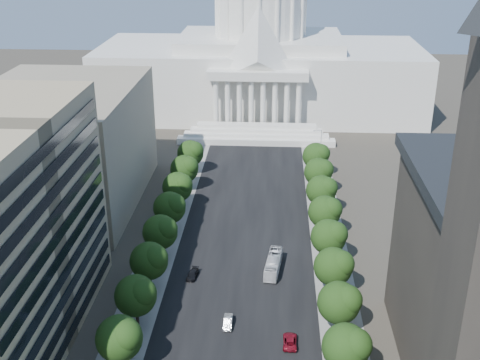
% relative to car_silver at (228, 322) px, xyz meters
% --- Properties ---
extents(road_asphalt, '(30.00, 260.00, 0.01)m').
position_rel_car_silver_xyz_m(road_asphalt, '(1.56, 41.37, -0.73)').
color(road_asphalt, black).
rests_on(road_asphalt, ground).
extents(sidewalk_left, '(8.00, 260.00, 0.02)m').
position_rel_car_silver_xyz_m(sidewalk_left, '(-17.44, 41.37, -0.73)').
color(sidewalk_left, gray).
rests_on(sidewalk_left, ground).
extents(sidewalk_right, '(8.00, 260.00, 0.02)m').
position_rel_car_silver_xyz_m(sidewalk_right, '(20.56, 41.37, -0.73)').
color(sidewalk_right, gray).
rests_on(sidewalk_right, ground).
extents(capitol, '(120.00, 56.00, 73.00)m').
position_rel_car_silver_xyz_m(capitol, '(1.56, 136.26, 19.28)').
color(capitol, white).
rests_on(capitol, ground).
extents(office_block_left_far, '(38.00, 52.00, 30.00)m').
position_rel_car_silver_xyz_m(office_block_left_far, '(-46.44, 51.37, 14.27)').
color(office_block_left_far, gray).
rests_on(office_block_left_far, ground).
extents(tree_l_c, '(7.79, 7.60, 9.97)m').
position_rel_car_silver_xyz_m(tree_l_c, '(-16.10, -12.82, 5.72)').
color(tree_l_c, '#33261C').
rests_on(tree_l_c, ground).
extents(tree_l_d, '(7.79, 7.60, 9.97)m').
position_rel_car_silver_xyz_m(tree_l_d, '(-16.10, -0.82, 5.72)').
color(tree_l_d, '#33261C').
rests_on(tree_l_d, ground).
extents(tree_l_e, '(7.79, 7.60, 9.97)m').
position_rel_car_silver_xyz_m(tree_l_e, '(-16.10, 11.18, 5.72)').
color(tree_l_e, '#33261C').
rests_on(tree_l_e, ground).
extents(tree_l_f, '(7.79, 7.60, 9.97)m').
position_rel_car_silver_xyz_m(tree_l_f, '(-16.10, 23.18, 5.72)').
color(tree_l_f, '#33261C').
rests_on(tree_l_f, ground).
extents(tree_l_g, '(7.79, 7.60, 9.97)m').
position_rel_car_silver_xyz_m(tree_l_g, '(-16.10, 35.18, 5.72)').
color(tree_l_g, '#33261C').
rests_on(tree_l_g, ground).
extents(tree_l_h, '(7.79, 7.60, 9.97)m').
position_rel_car_silver_xyz_m(tree_l_h, '(-16.10, 47.18, 5.72)').
color(tree_l_h, '#33261C').
rests_on(tree_l_h, ground).
extents(tree_l_i, '(7.79, 7.60, 9.97)m').
position_rel_car_silver_xyz_m(tree_l_i, '(-16.10, 59.18, 5.72)').
color(tree_l_i, '#33261C').
rests_on(tree_l_i, ground).
extents(tree_l_j, '(7.79, 7.60, 9.97)m').
position_rel_car_silver_xyz_m(tree_l_j, '(-16.10, 71.18, 5.72)').
color(tree_l_j, '#33261C').
rests_on(tree_l_j, ground).
extents(tree_r_c, '(7.79, 7.60, 9.97)m').
position_rel_car_silver_xyz_m(tree_r_c, '(19.90, -12.82, 5.72)').
color(tree_r_c, '#33261C').
rests_on(tree_r_c, ground).
extents(tree_r_d, '(7.79, 7.60, 9.97)m').
position_rel_car_silver_xyz_m(tree_r_d, '(19.90, -0.82, 5.72)').
color(tree_r_d, '#33261C').
rests_on(tree_r_d, ground).
extents(tree_r_e, '(7.79, 7.60, 9.97)m').
position_rel_car_silver_xyz_m(tree_r_e, '(19.90, 11.18, 5.72)').
color(tree_r_e, '#33261C').
rests_on(tree_r_e, ground).
extents(tree_r_f, '(7.79, 7.60, 9.97)m').
position_rel_car_silver_xyz_m(tree_r_f, '(19.90, 23.18, 5.72)').
color(tree_r_f, '#33261C').
rests_on(tree_r_f, ground).
extents(tree_r_g, '(7.79, 7.60, 9.97)m').
position_rel_car_silver_xyz_m(tree_r_g, '(19.90, 35.18, 5.72)').
color(tree_r_g, '#33261C').
rests_on(tree_r_g, ground).
extents(tree_r_h, '(7.79, 7.60, 9.97)m').
position_rel_car_silver_xyz_m(tree_r_h, '(19.90, 47.18, 5.72)').
color(tree_r_h, '#33261C').
rests_on(tree_r_h, ground).
extents(tree_r_i, '(7.79, 7.60, 9.97)m').
position_rel_car_silver_xyz_m(tree_r_i, '(19.90, 59.18, 5.72)').
color(tree_r_i, '#33261C').
rests_on(tree_r_i, ground).
extents(tree_r_j, '(7.79, 7.60, 9.97)m').
position_rel_car_silver_xyz_m(tree_r_j, '(19.90, 71.18, 5.72)').
color(tree_r_j, '#33261C').
rests_on(tree_r_j, ground).
extents(streetlight_b, '(2.61, 0.44, 9.00)m').
position_rel_car_silver_xyz_m(streetlight_b, '(21.46, -13.63, 5.09)').
color(streetlight_b, gray).
rests_on(streetlight_b, ground).
extents(streetlight_c, '(2.61, 0.44, 9.00)m').
position_rel_car_silver_xyz_m(streetlight_c, '(21.46, 11.37, 5.09)').
color(streetlight_c, gray).
rests_on(streetlight_c, ground).
extents(streetlight_d, '(2.61, 0.44, 9.00)m').
position_rel_car_silver_xyz_m(streetlight_d, '(21.46, 36.37, 5.09)').
color(streetlight_d, gray).
rests_on(streetlight_d, ground).
extents(streetlight_e, '(2.61, 0.44, 9.00)m').
position_rel_car_silver_xyz_m(streetlight_e, '(21.46, 61.37, 5.09)').
color(streetlight_e, gray).
rests_on(streetlight_e, ground).
extents(streetlight_f, '(2.61, 0.44, 9.00)m').
position_rel_car_silver_xyz_m(streetlight_f, '(21.46, 86.37, 5.09)').
color(streetlight_f, gray).
rests_on(streetlight_f, ground).
extents(car_silver, '(1.59, 4.45, 1.46)m').
position_rel_car_silver_xyz_m(car_silver, '(0.00, 0.00, 0.00)').
color(car_silver, '#B3B5BB').
rests_on(car_silver, ground).
extents(car_red, '(2.51, 5.24, 1.44)m').
position_rel_car_silver_xyz_m(car_red, '(11.15, -4.76, -0.01)').
color(car_red, maroon).
rests_on(car_red, ground).
extents(car_dark_b, '(2.45, 4.73, 1.31)m').
position_rel_car_silver_xyz_m(car_dark_b, '(-8.51, 15.63, -0.08)').
color(car_dark_b, black).
rests_on(car_dark_b, ground).
extents(city_bus, '(3.99, 11.48, 3.13)m').
position_rel_car_silver_xyz_m(city_bus, '(8.05, 19.34, 0.83)').
color(city_bus, white).
rests_on(city_bus, ground).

